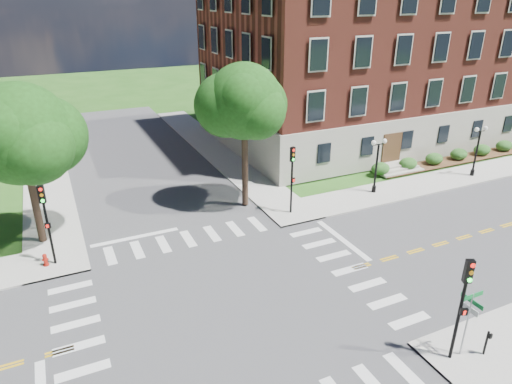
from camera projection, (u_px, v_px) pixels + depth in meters
name	position (u px, v px, depth m)	size (l,w,h in m)	color
ground	(231.00, 303.00, 22.84)	(160.00, 160.00, 0.00)	#225016
road_ew	(231.00, 303.00, 22.84)	(90.00, 12.00, 0.01)	#3D3D3F
road_ns	(231.00, 303.00, 22.83)	(12.00, 90.00, 0.01)	#3D3D3F
sidewalk_ne	(324.00, 163.00, 41.53)	(34.00, 34.00, 0.12)	#9E9B93
crosswalk_east	(350.00, 270.00, 25.61)	(2.20, 10.20, 0.02)	silver
stop_bar_east	(343.00, 240.00, 28.72)	(0.40, 5.50, 0.00)	silver
main_building	(365.00, 56.00, 47.04)	(30.60, 22.40, 16.50)	#9B9789
shrub_row	(457.00, 161.00, 42.23)	(18.00, 2.00, 1.30)	#1F4617
tree_c	(20.00, 134.00, 25.68)	(5.86, 5.86, 9.81)	black
tree_d	(244.00, 102.00, 30.34)	(5.14, 5.14, 10.12)	black
traffic_signal_se	(463.00, 298.00, 18.06)	(0.38, 0.46, 4.80)	black
traffic_signal_ne	(292.00, 172.00, 30.84)	(0.37, 0.44, 4.80)	black
traffic_signal_nw	(46.00, 215.00, 24.80)	(0.38, 0.45, 4.80)	black
twin_lamp_west	(377.00, 163.00, 34.41)	(1.36, 0.36, 4.23)	black
twin_lamp_east	(477.00, 148.00, 37.63)	(1.36, 0.36, 4.23)	black
street_sign_pole	(469.00, 312.00, 18.60)	(1.10, 1.10, 3.10)	gray
push_button_post	(487.00, 342.00, 19.18)	(0.14, 0.21, 1.20)	black
fire_hydrant	(45.00, 260.00, 25.68)	(0.35, 0.35, 0.75)	maroon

